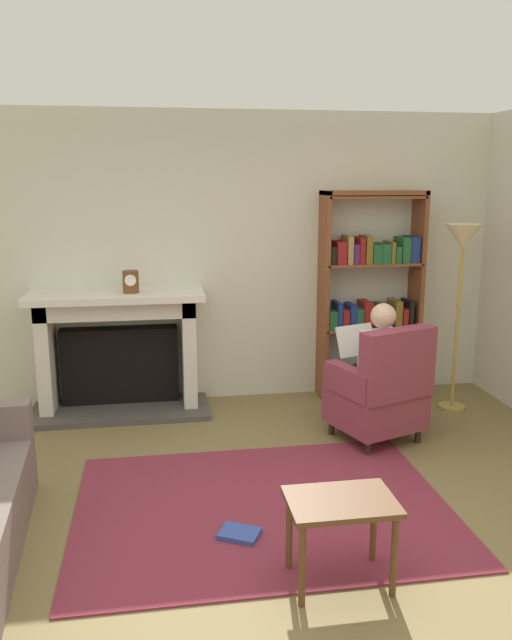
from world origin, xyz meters
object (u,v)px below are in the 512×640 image
armchair_reading (381,391)px  side_table (341,513)px  mantel_clock (131,282)px  bookshelf (370,302)px  floor_lamp (462,254)px  seated_reader (373,364)px  fireplace (119,348)px

armchair_reading → side_table: 1.94m
side_table → mantel_clock: bearing=112.4°
bookshelf → floor_lamp: 0.97m
seated_reader → side_table: bearing=46.2°
floor_lamp → armchair_reading: bearing=-146.3°
bookshelf → side_table: (-1.12, -2.86, -0.53)m
bookshelf → mantel_clock: bearing=-176.5°
fireplace → floor_lamp: (3.03, -0.47, 0.86)m
floor_lamp → bookshelf: bearing=142.7°
bookshelf → armchair_reading: bearing=-103.4°
seated_reader → floor_lamp: floor_lamp is taller
fireplace → bookshelf: (2.38, 0.03, 0.35)m
side_table → armchair_reading: bearing=64.0°
side_table → floor_lamp: 3.13m
fireplace → armchair_reading: (2.11, -1.08, -0.16)m
mantel_clock → armchair_reading: size_ratio=0.20×
mantel_clock → seated_reader: mantel_clock is taller
fireplace → mantel_clock: (0.14, -0.10, 0.62)m
bookshelf → seated_reader: 1.10m
mantel_clock → bookshelf: bookshelf is taller
armchair_reading → seated_reader: seated_reader is taller
mantel_clock → side_table: size_ratio=0.35×
mantel_clock → armchair_reading: 2.34m
armchair_reading → floor_lamp: (0.92, 0.62, 1.02)m
fireplace → seated_reader: seated_reader is taller
mantel_clock → floor_lamp: 2.93m
mantel_clock → bookshelf: bearing=3.5°
armchair_reading → side_table: size_ratio=1.73×
bookshelf → floor_lamp: bearing=-37.3°
mantel_clock → bookshelf: size_ratio=0.10×
floor_lamp → mantel_clock: bearing=172.8°
bookshelf → seated_reader: (-0.31, -1.01, -0.31)m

